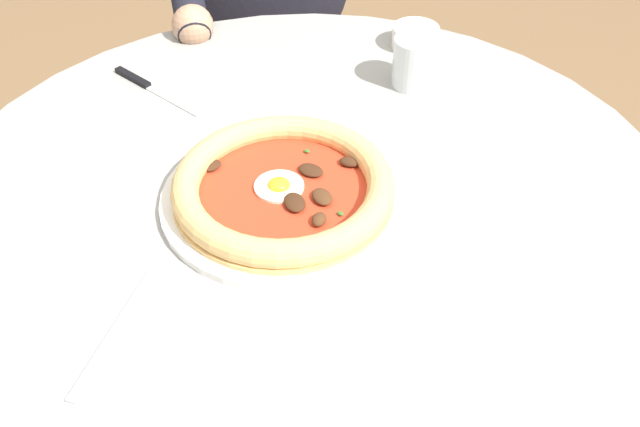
{
  "coord_description": "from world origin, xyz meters",
  "views": [
    {
      "loc": [
        -0.51,
        0.47,
        1.3
      ],
      "look_at": [
        -0.03,
        0.01,
        0.7
      ],
      "focal_mm": 39.96,
      "sensor_mm": 36.0,
      "label": 1
    }
  ],
  "objects": [
    {
      "name": "diner_person",
      "position": [
        0.6,
        -0.43,
        0.5
      ],
      "size": [
        0.43,
        0.55,
        1.13
      ],
      "color": "#282833",
      "rests_on": "ground"
    },
    {
      "name": "water_glass",
      "position": [
        0.07,
        -0.29,
        0.74
      ],
      "size": [
        0.07,
        0.07,
        0.08
      ],
      "color": "silver",
      "rests_on": "dining_table"
    },
    {
      "name": "pizza_on_plate",
      "position": [
        0.0,
        0.04,
        0.73
      ],
      "size": [
        0.31,
        0.31,
        0.04
      ],
      "color": "white",
      "rests_on": "dining_table"
    },
    {
      "name": "steak_knife",
      "position": [
        0.35,
        0.01,
        0.71
      ],
      "size": [
        0.19,
        0.03,
        0.01
      ],
      "color": "silver",
      "rests_on": "dining_table"
    },
    {
      "name": "dining_table",
      "position": [
        0.0,
        0.0,
        0.53
      ],
      "size": [
        0.97,
        0.97,
        0.71
      ],
      "color": "#999993",
      "rests_on": "ground"
    },
    {
      "name": "fork_utensil",
      "position": [
        -0.03,
        0.3,
        0.71
      ],
      "size": [
        0.1,
        0.16,
        0.0
      ],
      "color": "#BCBCC1",
      "rests_on": "dining_table"
    },
    {
      "name": "cafe_chair_diner",
      "position": [
        0.71,
        -0.51,
        0.51
      ],
      "size": [
        0.55,
        0.55,
        0.84
      ],
      "color": "beige",
      "rests_on": "ground"
    },
    {
      "name": "ramekin_capers",
      "position": [
        0.14,
        -0.38,
        0.73
      ],
      "size": [
        0.08,
        0.08,
        0.04
      ],
      "color": "white",
      "rests_on": "dining_table"
    }
  ]
}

